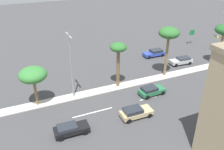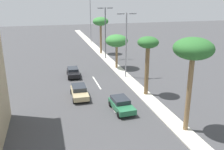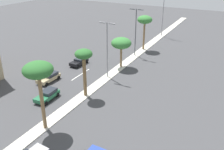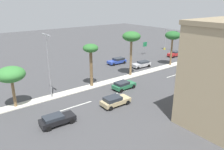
{
  "view_description": "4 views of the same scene",
  "coord_description": "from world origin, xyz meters",
  "px_view_note": "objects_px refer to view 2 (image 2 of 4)",
  "views": [
    {
      "loc": [
        -29.83,
        47.69,
        19.19
      ],
      "look_at": [
        1.46,
        33.78,
        1.55
      ],
      "focal_mm": 38.3,
      "sensor_mm": 36.0,
      "label": 1
    },
    {
      "loc": [
        -11.46,
        6.58,
        11.81
      ],
      "look_at": [
        -3.79,
        34.77,
        2.49
      ],
      "focal_mm": 39.43,
      "sensor_mm": 36.0,
      "label": 2
    },
    {
      "loc": [
        19.33,
        5.76,
        18.53
      ],
      "look_at": [
        3.39,
        35.89,
        3.04
      ],
      "focal_mm": 40.25,
      "sensor_mm": 36.0,
      "label": 3
    },
    {
      "loc": [
        -29.69,
        51.69,
        14.03
      ],
      "look_at": [
        -3.52,
        31.76,
        2.73
      ],
      "focal_mm": 34.88,
      "sensor_mm": 36.0,
      "label": 4
    }
  ],
  "objects_px": {
    "street_lamp_front": "(105,29)",
    "sedan_tan_front": "(79,92)",
    "palm_tree_left": "(148,47)",
    "sedan_black_near": "(73,72)",
    "palm_tree_near": "(117,41)",
    "palm_tree_mid": "(101,22)",
    "street_lamp_rear": "(126,40)",
    "street_lamp_trailing": "(90,17)",
    "sedan_green_right": "(121,104)",
    "palm_tree_leading": "(193,51)"
  },
  "relations": [
    {
      "from": "sedan_black_near",
      "to": "palm_tree_near",
      "type": "bearing_deg",
      "value": 19.07
    },
    {
      "from": "street_lamp_trailing",
      "to": "sedan_green_right",
      "type": "distance_m",
      "value": 41.36
    },
    {
      "from": "palm_tree_near",
      "to": "street_lamp_front",
      "type": "relative_size",
      "value": 0.58
    },
    {
      "from": "sedan_tan_front",
      "to": "sedan_green_right",
      "type": "bearing_deg",
      "value": -51.36
    },
    {
      "from": "palm_tree_left",
      "to": "sedan_black_near",
      "type": "height_order",
      "value": "palm_tree_left"
    },
    {
      "from": "palm_tree_left",
      "to": "palm_tree_near",
      "type": "bearing_deg",
      "value": 90.9
    },
    {
      "from": "sedan_black_near",
      "to": "sedan_green_right",
      "type": "relative_size",
      "value": 1.02
    },
    {
      "from": "palm_tree_leading",
      "to": "street_lamp_rear",
      "type": "height_order",
      "value": "street_lamp_rear"
    },
    {
      "from": "palm_tree_near",
      "to": "street_lamp_front",
      "type": "distance_m",
      "value": 7.25
    },
    {
      "from": "sedan_black_near",
      "to": "sedan_tan_front",
      "type": "relative_size",
      "value": 0.97
    },
    {
      "from": "palm_tree_near",
      "to": "sedan_tan_front",
      "type": "relative_size",
      "value": 1.33
    },
    {
      "from": "palm_tree_leading",
      "to": "sedan_tan_front",
      "type": "xyz_separation_m",
      "value": [
        -8.34,
        10.41,
        -6.72
      ]
    },
    {
      "from": "sedan_black_near",
      "to": "palm_tree_mid",
      "type": "bearing_deg",
      "value": 62.08
    },
    {
      "from": "palm_tree_left",
      "to": "sedan_green_right",
      "type": "xyz_separation_m",
      "value": [
        -4.33,
        -3.5,
        -5.43
      ]
    },
    {
      "from": "street_lamp_trailing",
      "to": "palm_tree_near",
      "type": "bearing_deg",
      "value": -90.28
    },
    {
      "from": "palm_tree_left",
      "to": "palm_tree_near",
      "type": "distance_m",
      "value": 12.66
    },
    {
      "from": "street_lamp_front",
      "to": "sedan_green_right",
      "type": "distance_m",
      "value": 24.13
    },
    {
      "from": "street_lamp_front",
      "to": "sedan_tan_front",
      "type": "xyz_separation_m",
      "value": [
        -7.81,
        -18.4,
        -5.12
      ]
    },
    {
      "from": "palm_tree_left",
      "to": "sedan_tan_front",
      "type": "height_order",
      "value": "palm_tree_left"
    },
    {
      "from": "palm_tree_near",
      "to": "sedan_green_right",
      "type": "bearing_deg",
      "value": -104.43
    },
    {
      "from": "palm_tree_left",
      "to": "sedan_black_near",
      "type": "relative_size",
      "value": 1.74
    },
    {
      "from": "street_lamp_front",
      "to": "street_lamp_rear",
      "type": "bearing_deg",
      "value": -89.43
    },
    {
      "from": "palm_tree_left",
      "to": "sedan_tan_front",
      "type": "bearing_deg",
      "value": 170.69
    },
    {
      "from": "palm_tree_mid",
      "to": "palm_tree_near",
      "type": "bearing_deg",
      "value": -89.67
    },
    {
      "from": "street_lamp_trailing",
      "to": "sedan_green_right",
      "type": "relative_size",
      "value": 2.87
    },
    {
      "from": "street_lamp_trailing",
      "to": "sedan_black_near",
      "type": "distance_m",
      "value": 29.06
    },
    {
      "from": "street_lamp_trailing",
      "to": "sedan_green_right",
      "type": "xyz_separation_m",
      "value": [
        -4.26,
        -40.67,
        -6.14
      ]
    },
    {
      "from": "street_lamp_rear",
      "to": "sedan_black_near",
      "type": "height_order",
      "value": "street_lamp_rear"
    },
    {
      "from": "sedan_green_right",
      "to": "street_lamp_front",
      "type": "bearing_deg",
      "value": 80.38
    },
    {
      "from": "palm_tree_left",
      "to": "street_lamp_trailing",
      "type": "height_order",
      "value": "street_lamp_trailing"
    },
    {
      "from": "palm_tree_leading",
      "to": "palm_tree_near",
      "type": "distance_m",
      "value": 21.82
    },
    {
      "from": "palm_tree_left",
      "to": "palm_tree_mid",
      "type": "distance_m",
      "value": 24.43
    },
    {
      "from": "palm_tree_near",
      "to": "street_lamp_rear",
      "type": "bearing_deg",
      "value": -90.84
    },
    {
      "from": "palm_tree_left",
      "to": "street_lamp_trailing",
      "type": "bearing_deg",
      "value": 90.12
    },
    {
      "from": "street_lamp_rear",
      "to": "sedan_black_near",
      "type": "bearing_deg",
      "value": 161.74
    },
    {
      "from": "palm_tree_mid",
      "to": "sedan_tan_front",
      "type": "height_order",
      "value": "palm_tree_mid"
    },
    {
      "from": "street_lamp_trailing",
      "to": "sedan_tan_front",
      "type": "bearing_deg",
      "value": -102.78
    },
    {
      "from": "palm_tree_mid",
      "to": "street_lamp_rear",
      "type": "xyz_separation_m",
      "value": [
        -0.01,
        -17.06,
        -0.96
      ]
    },
    {
      "from": "street_lamp_front",
      "to": "street_lamp_trailing",
      "type": "xyz_separation_m",
      "value": [
        0.32,
        17.43,
        1.0
      ]
    },
    {
      "from": "palm_tree_mid",
      "to": "street_lamp_rear",
      "type": "height_order",
      "value": "street_lamp_rear"
    },
    {
      "from": "sedan_black_near",
      "to": "sedan_green_right",
      "type": "bearing_deg",
      "value": -74.85
    },
    {
      "from": "sedan_green_right",
      "to": "street_lamp_trailing",
      "type": "bearing_deg",
      "value": 84.03
    },
    {
      "from": "street_lamp_front",
      "to": "street_lamp_trailing",
      "type": "bearing_deg",
      "value": 88.95
    },
    {
      "from": "street_lamp_trailing",
      "to": "palm_tree_left",
      "type": "bearing_deg",
      "value": -89.88
    },
    {
      "from": "palm_tree_near",
      "to": "street_lamp_rear",
      "type": "distance_m",
      "value": 5.32
    },
    {
      "from": "palm_tree_left",
      "to": "palm_tree_mid",
      "type": "bearing_deg",
      "value": 90.62
    },
    {
      "from": "palm_tree_near",
      "to": "sedan_green_right",
      "type": "distance_m",
      "value": 17.08
    },
    {
      "from": "palm_tree_left",
      "to": "sedan_tan_front",
      "type": "distance_m",
      "value": 9.92
    },
    {
      "from": "palm_tree_mid",
      "to": "sedan_black_near",
      "type": "bearing_deg",
      "value": -117.92
    },
    {
      "from": "street_lamp_trailing",
      "to": "sedan_black_near",
      "type": "bearing_deg",
      "value": -106.12
    }
  ]
}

